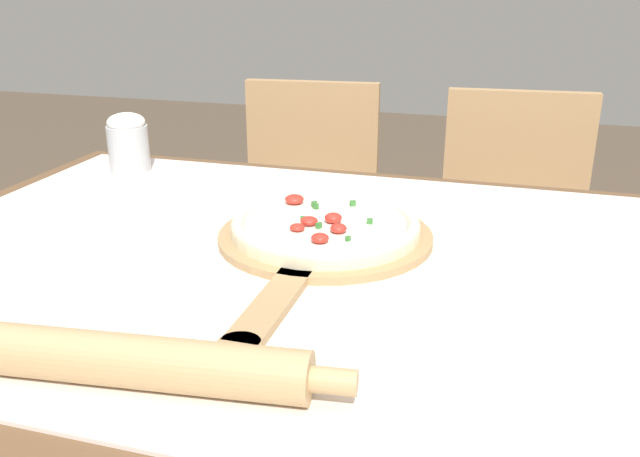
% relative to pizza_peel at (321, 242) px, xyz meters
% --- Properties ---
extents(dining_table, '(1.34, 0.97, 0.77)m').
position_rel_pizza_peel_xyz_m(dining_table, '(-0.01, -0.05, -0.12)').
color(dining_table, brown).
rests_on(dining_table, ground_plane).
extents(towel_cloth, '(1.26, 0.89, 0.00)m').
position_rel_pizza_peel_xyz_m(towel_cloth, '(-0.01, -0.05, -0.01)').
color(towel_cloth, silver).
rests_on(towel_cloth, dining_table).
extents(pizza_peel, '(0.33, 0.54, 0.01)m').
position_rel_pizza_peel_xyz_m(pizza_peel, '(0.00, 0.00, 0.00)').
color(pizza_peel, tan).
rests_on(pizza_peel, towel_cloth).
extents(pizza, '(0.29, 0.29, 0.03)m').
position_rel_pizza_peel_xyz_m(pizza, '(-0.00, 0.03, 0.02)').
color(pizza, beige).
rests_on(pizza, pizza_peel).
extents(rolling_pin, '(0.48, 0.10, 0.05)m').
position_rel_pizza_peel_xyz_m(rolling_pin, '(-0.09, -0.41, 0.02)').
color(rolling_pin, tan).
rests_on(rolling_pin, towel_cloth).
extents(chair_left, '(0.44, 0.44, 0.88)m').
position_rel_pizza_peel_xyz_m(chair_left, '(-0.28, 0.82, -0.27)').
color(chair_left, tan).
rests_on(chair_left, ground_plane).
extents(chair_right, '(0.43, 0.43, 0.88)m').
position_rel_pizza_peel_xyz_m(chair_right, '(0.29, 0.82, -0.27)').
color(chair_right, tan).
rests_on(chair_right, ground_plane).
extents(flour_cup, '(0.08, 0.08, 0.12)m').
position_rel_pizza_peel_xyz_m(flour_cup, '(-0.50, 0.29, 0.06)').
color(flour_cup, '#B2B7BC').
rests_on(flour_cup, towel_cloth).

